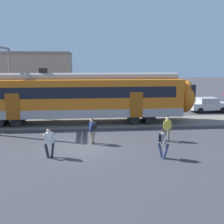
{
  "coord_description": "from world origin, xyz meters",
  "views": [
    {
      "loc": [
        0.39,
        -15.78,
        5.09
      ],
      "look_at": [
        2.17,
        3.04,
        1.6
      ],
      "focal_mm": 42.0,
      "sensor_mm": 36.0,
      "label": 1
    }
  ],
  "objects_px": {
    "parked_car_silver": "(208,105)",
    "pedestrian_yellow": "(167,126)",
    "pedestrian_grey": "(163,141)",
    "pedestrian_white": "(50,140)",
    "pedestrian_navy": "(93,129)"
  },
  "relations": [
    {
      "from": "pedestrian_grey",
      "to": "pedestrian_navy",
      "type": "bearing_deg",
      "value": 140.84
    },
    {
      "from": "pedestrian_grey",
      "to": "parked_car_silver",
      "type": "xyz_separation_m",
      "value": [
        8.8,
        13.24,
        -0.21
      ]
    },
    {
      "from": "pedestrian_navy",
      "to": "pedestrian_yellow",
      "type": "distance_m",
      "value": 4.97
    },
    {
      "from": "pedestrian_white",
      "to": "parked_car_silver",
      "type": "relative_size",
      "value": 0.41
    },
    {
      "from": "pedestrian_yellow",
      "to": "pedestrian_grey",
      "type": "bearing_deg",
      "value": -111.11
    },
    {
      "from": "pedestrian_white",
      "to": "pedestrian_grey",
      "type": "relative_size",
      "value": 1.0
    },
    {
      "from": "parked_car_silver",
      "to": "pedestrian_yellow",
      "type": "bearing_deg",
      "value": -126.96
    },
    {
      "from": "pedestrian_yellow",
      "to": "parked_car_silver",
      "type": "bearing_deg",
      "value": 53.04
    },
    {
      "from": "pedestrian_white",
      "to": "parked_car_silver",
      "type": "bearing_deg",
      "value": 40.02
    },
    {
      "from": "pedestrian_white",
      "to": "pedestrian_grey",
      "type": "bearing_deg",
      "value": -6.56
    },
    {
      "from": "pedestrian_yellow",
      "to": "pedestrian_navy",
      "type": "bearing_deg",
      "value": -178.38
    },
    {
      "from": "pedestrian_yellow",
      "to": "parked_car_silver",
      "type": "height_order",
      "value": "pedestrian_yellow"
    },
    {
      "from": "pedestrian_white",
      "to": "pedestrian_grey",
      "type": "height_order",
      "value": "same"
    },
    {
      "from": "parked_car_silver",
      "to": "pedestrian_navy",
      "type": "bearing_deg",
      "value": -140.86
    },
    {
      "from": "pedestrian_white",
      "to": "pedestrian_yellow",
      "type": "height_order",
      "value": "same"
    }
  ]
}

